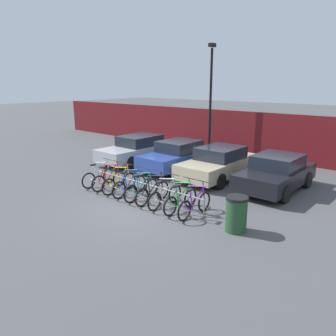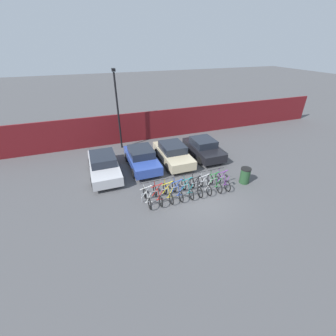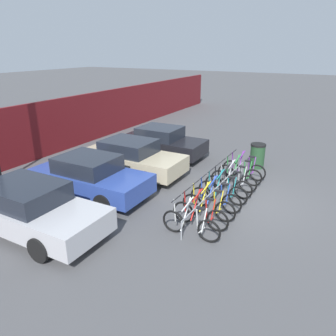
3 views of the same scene
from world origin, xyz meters
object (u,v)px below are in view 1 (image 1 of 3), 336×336
Objects in this scene: bicycle_yellow at (119,183)px; lamp_post at (211,95)px; bicycle_purple at (195,205)px; car_beige at (219,163)px; bike_rack at (144,185)px; car_blue at (178,155)px; bicycle_red at (109,180)px; trash_bin at (236,214)px; car_silver at (139,149)px; bicycle_white at (99,177)px; bicycle_teal at (142,189)px; car_black at (276,173)px; bicycle_silver at (165,196)px; bicycle_black at (153,192)px; bicycle_blue at (130,186)px; bicycle_green at (181,201)px.

lamp_post reaches higher than bicycle_yellow.
car_beige reaches higher than bicycle_purple.
bike_rack is 4.32m from car_blue.
trash_bin is (5.73, -0.11, 0.14)m from bicycle_red.
car_silver is at bearing 153.13° from trash_bin.
bicycle_white is 0.28× the size of lamp_post.
bicycle_teal is 5.29m from car_black.
bicycle_silver is (2.95, 0.00, 0.00)m from bicycle_red.
bicycle_white is 7.05m from car_black.
car_blue is at bearing 133.92° from bicycle_purple.
bicycle_teal is at bearing 2.23° from bicycle_yellow.
car_blue is (-2.22, 4.15, 0.31)m from bicycle_black.
car_beige is 0.69× the size of lamp_post.
car_blue is at bearing 179.04° from car_beige.
bicycle_purple is (4.20, 0.00, 0.00)m from bicycle_red.
bicycle_white is 1.81m from bicycle_blue.
car_blue reaches higher than bicycle_purple.
trash_bin is (2.10, -0.11, 0.14)m from bicycle_green.
car_blue reaches higher than bike_rack.
lamp_post is at bearing 108.17° from bicycle_black.
trash_bin is (3.94, -0.26, 0.02)m from bike_rack.
bicycle_green is (0.68, 0.00, 0.00)m from bicycle_silver.
car_silver is (-3.07, 4.04, 0.32)m from bicycle_yellow.
bicycle_blue reaches higher than bike_rack.
bicycle_teal is 5.90m from car_silver.
car_silver is (-5.42, 4.04, 0.32)m from bicycle_silver.
bicycle_green is 0.43× the size of car_black.
car_black is at bearing 0.40° from car_blue.
trash_bin is (0.68, -4.29, -0.17)m from car_black.
car_black reaches higher than bicycle_black.
bicycle_purple is at bearing -45.69° from car_blue.
bicycle_silver is (2.34, 0.00, 0.00)m from bicycle_yellow.
car_beige reaches higher than bicycle_silver.
car_beige reaches higher than bicycle_red.
bicycle_white is at bearing -179.60° from bicycle_green.
bicycle_silver and bicycle_purple have the same top height.
car_black is (3.22, 4.18, 0.31)m from bicycle_teal.
bicycle_teal is at bearing -72.89° from lamp_post.
car_silver and car_beige have the same top height.
bicycle_blue is 1.00× the size of bicycle_purple.
bicycle_silver is 1.25m from bicycle_purple.
car_black reaches higher than bicycle_yellow.
bicycle_yellow is 5.08m from car_silver.
car_blue is (-0.46, 4.15, 0.31)m from bicycle_yellow.
bicycle_red is at bearing -175.25° from bike_rack.
bicycle_black is (2.38, 0.00, 0.00)m from bicycle_red.
bicycle_yellow is at bearing -179.60° from bicycle_green.
trash_bin is at bearing -4.62° from bicycle_purple.
bicycle_silver is 0.43× the size of car_black.
car_beige is (-1.70, 4.11, 0.31)m from bicycle_purple.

